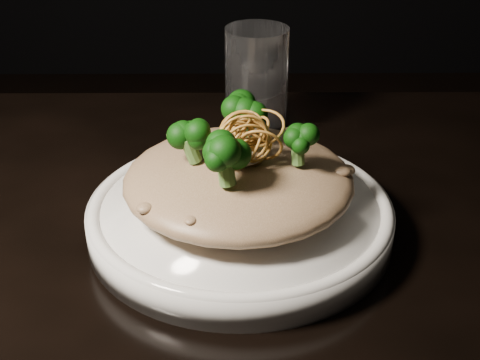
# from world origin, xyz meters

# --- Properties ---
(table) EXTENTS (1.10, 0.80, 0.75)m
(table) POSITION_xyz_m (0.00, 0.00, 0.67)
(table) COLOR black
(table) RESTS_ON ground
(plate) EXTENTS (0.28, 0.28, 0.03)m
(plate) POSITION_xyz_m (0.07, 0.05, 0.76)
(plate) COLOR silver
(plate) RESTS_ON table
(risotto) EXTENTS (0.21, 0.21, 0.05)m
(risotto) POSITION_xyz_m (0.07, 0.06, 0.80)
(risotto) COLOR brown
(risotto) RESTS_ON plate
(broccoli) EXTENTS (0.12, 0.12, 0.04)m
(broccoli) POSITION_xyz_m (0.07, 0.05, 0.85)
(broccoli) COLOR black
(broccoli) RESTS_ON risotto
(cheese) EXTENTS (0.05, 0.05, 0.01)m
(cheese) POSITION_xyz_m (0.07, 0.06, 0.83)
(cheese) COLOR white
(cheese) RESTS_ON risotto
(shallots) EXTENTS (0.05, 0.05, 0.03)m
(shallots) POSITION_xyz_m (0.07, 0.05, 0.86)
(shallots) COLOR brown
(shallots) RESTS_ON cheese
(drinking_glass) EXTENTS (0.08, 0.08, 0.13)m
(drinking_glass) POSITION_xyz_m (0.09, 0.27, 0.82)
(drinking_glass) COLOR white
(drinking_glass) RESTS_ON table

